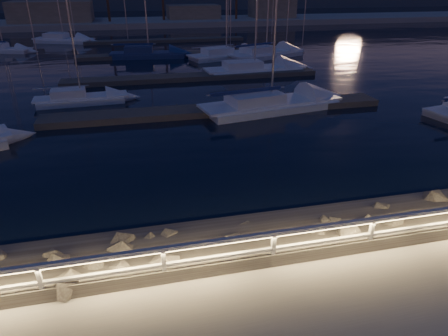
{
  "coord_description": "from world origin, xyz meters",
  "views": [
    {
      "loc": [
        -5.38,
        -8.44,
        7.19
      ],
      "look_at": [
        -2.45,
        4.0,
        1.18
      ],
      "focal_mm": 32.0,
      "sensor_mm": 36.0,
      "label": 1
    }
  ],
  "objects": [
    {
      "name": "floating_docks",
      "position": [
        0.0,
        32.5,
        -0.4
      ],
      "size": [
        22.0,
        36.0,
        0.4
      ],
      "color": "#625851",
      "rests_on": "ground"
    },
    {
      "name": "sailboat_a",
      "position": [
        -9.01,
        20.38,
        -0.2
      ],
      "size": [
        6.34,
        2.27,
        10.67
      ],
      "rotation": [
        0.0,
        0.0,
        0.06
      ],
      "color": "white",
      "rests_on": "ground"
    },
    {
      "name": "sailboat_k",
      "position": [
        9.43,
        34.89,
        -0.13
      ],
      "size": [
        9.65,
        5.9,
        15.91
      ],
      "rotation": [
        0.0,
        0.0,
        0.38
      ],
      "color": "white",
      "rests_on": "ground"
    },
    {
      "name": "guard_rail",
      "position": [
        -0.07,
        -0.0,
        0.77
      ],
      "size": [
        44.11,
        0.12,
        1.06
      ],
      "color": "silver",
      "rests_on": "ground"
    },
    {
      "name": "sailboat_l",
      "position": [
        5.61,
        27.03,
        -0.15
      ],
      "size": [
        9.4,
        3.44,
        15.58
      ],
      "rotation": [
        0.0,
        0.0,
        0.07
      ],
      "color": "white",
      "rests_on": "ground"
    },
    {
      "name": "harbor_water",
      "position": [
        0.0,
        31.22,
        -0.97
      ],
      "size": [
        400.0,
        440.0,
        0.6
      ],
      "color": "black",
      "rests_on": "ground"
    },
    {
      "name": "sailboat_i",
      "position": [
        -19.86,
        45.34,
        -0.19
      ],
      "size": [
        6.63,
        3.67,
        10.96
      ],
      "rotation": [
        0.0,
        0.0,
        -0.31
      ],
      "color": "white",
      "rests_on": "ground"
    },
    {
      "name": "riprap",
      "position": [
        3.16,
        1.52,
        -0.22
      ],
      "size": [
        24.62,
        2.93,
        1.39
      ],
      "color": "slate",
      "rests_on": "ground"
    },
    {
      "name": "far_shore",
      "position": [
        -0.12,
        74.05,
        0.29
      ],
      "size": [
        160.0,
        14.0,
        5.2
      ],
      "color": "#A6A195",
      "rests_on": "ground"
    },
    {
      "name": "ground",
      "position": [
        0.0,
        0.0,
        0.0
      ],
      "size": [
        400.0,
        400.0,
        0.0
      ],
      "primitive_type": "plane",
      "color": "#A6A195",
      "rests_on": "ground"
    },
    {
      "name": "sailboat_n",
      "position": [
        -14.0,
        52.49,
        -0.14
      ],
      "size": [
        8.52,
        5.36,
        14.15
      ],
      "rotation": [
        0.0,
        0.0,
        -0.4
      ],
      "color": "white",
      "rests_on": "ground"
    },
    {
      "name": "sailboat_j",
      "position": [
        -3.31,
        37.83,
        -0.14
      ],
      "size": [
        8.58,
        3.45,
        14.24
      ],
      "rotation": [
        0.0,
        0.0,
        -0.11
      ],
      "color": "navy",
      "rests_on": "ground"
    },
    {
      "name": "sailboat_g",
      "position": [
        4.97,
        35.32,
        -0.15
      ],
      "size": [
        8.96,
        4.76,
        14.66
      ],
      "rotation": [
        0.0,
        0.0,
        0.28
      ],
      "color": "white",
      "rests_on": "ground"
    },
    {
      "name": "sailboat_h",
      "position": [
        3.28,
        15.8,
        -0.14
      ],
      "size": [
        9.9,
        4.46,
        16.18
      ],
      "rotation": [
        0.0,
        0.0,
        0.18
      ],
      "color": "white",
      "rests_on": "ground"
    }
  ]
}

